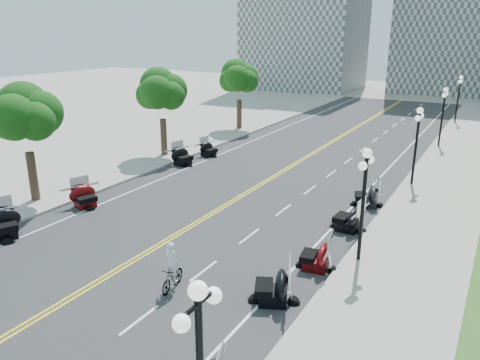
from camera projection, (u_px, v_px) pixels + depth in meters
The scene contains 41 objects.
ground at pixel (145, 254), 21.13m from camera, with size 160.00×160.00×0.00m, color gray.
road at pixel (250, 191), 29.39m from camera, with size 16.00×90.00×0.01m, color #333335.
centerline_yellow_a at pixel (249, 190), 29.44m from camera, with size 0.12×90.00×0.00m, color yellow.
centerline_yellow_b at pixel (252, 191), 29.33m from camera, with size 0.12×90.00×0.00m, color yellow.
edge_line_north at pixel (350, 209), 26.36m from camera, with size 0.12×90.00×0.00m, color white.
edge_line_south at pixel (170, 175), 32.41m from camera, with size 0.12×90.00×0.00m, color white.
lane_dash_5 at pixel (139, 320), 16.31m from camera, with size 0.12×2.00×0.00m, color white.
lane_dash_6 at pixel (204, 271), 19.61m from camera, with size 0.12×2.00×0.00m, color white.
lane_dash_7 at pixel (249, 236), 22.92m from camera, with size 0.12×2.00×0.00m, color white.
lane_dash_8 at pixel (284, 210), 26.22m from camera, with size 0.12×2.00×0.00m, color white.
lane_dash_9 at pixel (310, 190), 29.52m from camera, with size 0.12×2.00×0.00m, color white.
lane_dash_10 at pixel (331, 174), 32.83m from camera, with size 0.12×2.00×0.00m, color white.
lane_dash_11 at pixel (349, 160), 36.13m from camera, with size 0.12×2.00×0.00m, color white.
lane_dash_12 at pixel (363, 149), 39.44m from camera, with size 0.12×2.00×0.00m, color white.
lane_dash_13 at pixel (375, 140), 42.74m from camera, with size 0.12×2.00×0.00m, color white.
lane_dash_14 at pixel (386, 132), 46.04m from camera, with size 0.12×2.00×0.00m, color white.
lane_dash_15 at pixel (395, 125), 49.35m from camera, with size 0.12×2.00×0.00m, color white.
lane_dash_16 at pixel (402, 119), 52.65m from camera, with size 0.12×2.00×0.00m, color white.
lane_dash_17 at pixel (409, 114), 55.96m from camera, with size 0.12×2.00×0.00m, color white.
lane_dash_18 at pixel (416, 109), 59.26m from camera, with size 0.12×2.00×0.00m, color white.
lane_dash_19 at pixel (421, 105), 62.56m from camera, with size 0.12×2.00×0.00m, color white.
sidewalk_north at pixel (427, 222), 24.40m from camera, with size 5.00×90.00×0.15m, color #9E9991.
sidewalk_south at pixel (125, 166), 34.32m from camera, with size 5.00×90.00×0.15m, color #9E9991.
distant_block_a at pixel (306, 8), 76.85m from camera, with size 18.00×14.00×26.00m, color gray.
street_lamp_2 at pixel (363, 206), 19.57m from camera, with size 0.50×1.20×4.90m, color black, non-canonical shape.
street_lamp_3 at pixel (416, 147), 29.48m from camera, with size 0.50×1.20×4.90m, color black, non-canonical shape.
street_lamp_4 at pixel (442, 117), 39.39m from camera, with size 0.50×1.20×4.90m, color black, non-canonical shape.
street_lamp_5 at pixel (458, 100), 49.31m from camera, with size 0.50×1.20×4.90m, color black, non-canonical shape.
tree_2 at pixel (25, 122), 26.04m from camera, with size 4.80×4.80×9.20m, color #235619, non-canonical shape.
tree_3 at pixel (162, 96), 35.96m from camera, with size 4.80×4.80×9.20m, color #235619, non-canonical shape.
tree_4 at pixel (239, 82), 45.87m from camera, with size 4.80×4.80×9.20m, color #235619, non-canonical shape.
motorcycle_n_5 at pixel (273, 285), 17.18m from camera, with size 2.06×2.06×1.44m, color black, non-canonical shape.
motorcycle_n_6 at pixel (316, 254), 19.60m from camera, with size 1.93×1.93×1.35m, color #590A0C, non-canonical shape.
motorcycle_n_7 at pixel (349, 217), 23.39m from camera, with size 2.09×2.09×1.46m, color black, non-canonical shape.
motorcycle_n_8 at pixel (367, 194), 26.62m from camera, with size 2.03×2.03×1.42m, color black, non-canonical shape.
motorcycle_s_5 at pixel (3, 223), 22.53m from camera, with size 2.20×2.20×1.54m, color black, non-canonical shape.
motorcycle_s_6 at pixel (84, 196), 26.50m from camera, with size 1.94×1.94×1.36m, color #590A0C, non-canonical shape.
motorcycle_s_8 at pixel (183, 156), 34.75m from camera, with size 2.02×2.02×1.42m, color black, non-canonical shape.
motorcycle_s_9 at pixel (209, 149), 37.17m from camera, with size 1.77×1.77×1.24m, color black, non-canonical shape.
bicycle at pixel (172, 278), 18.13m from camera, with size 0.46×1.61×0.97m, color #A51414.
cyclist_rider at pixel (171, 247), 17.73m from camera, with size 0.60×0.39×1.64m, color silver.
Camera 1 is at (13.21, -14.42, 9.67)m, focal length 35.00 mm.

